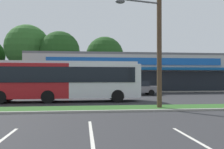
% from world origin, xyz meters
% --- Properties ---
extents(grass_median, '(56.00, 2.20, 0.12)m').
position_xyz_m(grass_median, '(0.00, 14.00, 0.06)').
color(grass_median, '#2D5B23').
rests_on(grass_median, ground_plane).
extents(curb_lip, '(56.00, 0.24, 0.12)m').
position_xyz_m(curb_lip, '(0.00, 12.78, 0.06)').
color(curb_lip, '#99968C').
rests_on(curb_lip, ground_plane).
extents(parking_stripe_1, '(0.12, 4.80, 0.01)m').
position_xyz_m(parking_stripe_1, '(-0.64, 7.64, 0.00)').
color(parking_stripe_1, silver).
rests_on(parking_stripe_1, ground_plane).
extents(parking_stripe_2, '(0.12, 4.80, 0.01)m').
position_xyz_m(parking_stripe_2, '(2.56, 5.81, 0.00)').
color(parking_stripe_2, silver).
rests_on(parking_stripe_2, ground_plane).
extents(storefront_building, '(28.87, 13.82, 5.29)m').
position_xyz_m(storefront_building, '(5.92, 36.23, 2.65)').
color(storefront_building, '#BCB7AD').
rests_on(storefront_building, ground_plane).
extents(tree_left, '(7.93, 7.93, 11.46)m').
position_xyz_m(tree_left, '(-11.06, 44.03, 7.48)').
color(tree_left, '#473323').
rests_on(tree_left, ground_plane).
extents(tree_mid_left, '(7.02, 7.02, 10.10)m').
position_xyz_m(tree_mid_left, '(-5.18, 42.44, 6.58)').
color(tree_mid_left, '#473323').
rests_on(tree_mid_left, ground_plane).
extents(tree_mid, '(7.34, 7.34, 10.01)m').
position_xyz_m(tree_mid, '(3.15, 46.71, 6.33)').
color(tree_mid, '#473323').
rests_on(tree_mid, ground_plane).
extents(utility_pole, '(3.15, 2.37, 9.12)m').
position_xyz_m(utility_pole, '(3.59, 13.67, 4.90)').
color(utility_pole, '#4C3826').
rests_on(utility_pole, ground_plane).
extents(city_bus, '(12.68, 2.91, 3.25)m').
position_xyz_m(city_bus, '(-2.69, 19.09, 1.77)').
color(city_bus, '#AD191E').
rests_on(city_bus, ground_plane).
extents(car_1, '(4.39, 1.93, 1.54)m').
position_xyz_m(car_1, '(5.07, 25.70, 0.78)').
color(car_1, slate).
rests_on(car_1, ground_plane).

